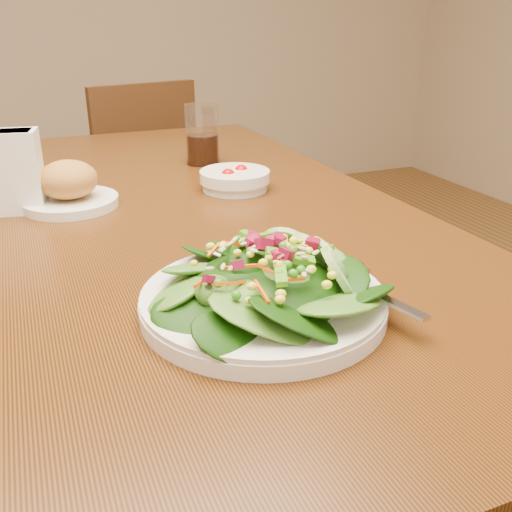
% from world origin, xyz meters
% --- Properties ---
extents(dining_table, '(0.90, 1.40, 0.75)m').
position_xyz_m(dining_table, '(0.00, 0.00, 0.65)').
color(dining_table, '#522A10').
rests_on(dining_table, ground_plane).
extents(chair_far, '(0.47, 0.47, 0.85)m').
position_xyz_m(chair_far, '(0.21, 1.12, 0.45)').
color(chair_far, '#321B0D').
rests_on(chair_far, ground_plane).
extents(salad_plate, '(0.28, 0.27, 0.08)m').
position_xyz_m(salad_plate, '(0.08, -0.39, 0.78)').
color(salad_plate, white).
rests_on(salad_plate, dining_table).
extents(bread_plate, '(0.16, 0.16, 0.08)m').
position_xyz_m(bread_plate, '(-0.09, 0.08, 0.78)').
color(bread_plate, white).
rests_on(bread_plate, dining_table).
extents(tomato_bowl, '(0.13, 0.13, 0.04)m').
position_xyz_m(tomato_bowl, '(0.20, 0.06, 0.77)').
color(tomato_bowl, white).
rests_on(tomato_bowl, dining_table).
extents(drinking_glass, '(0.07, 0.07, 0.13)m').
position_xyz_m(drinking_glass, '(0.21, 0.28, 0.80)').
color(drinking_glass, silver).
rests_on(drinking_glass, dining_table).
extents(napkin_holder, '(0.11, 0.08, 0.13)m').
position_xyz_m(napkin_holder, '(-0.18, 0.09, 0.82)').
color(napkin_holder, white).
rests_on(napkin_holder, dining_table).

